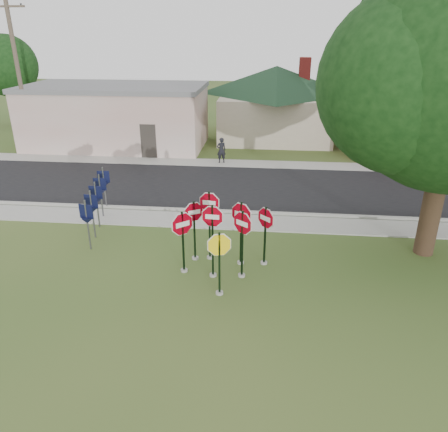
# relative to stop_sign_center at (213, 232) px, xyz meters

# --- Properties ---
(ground) EXTENTS (120.00, 120.00, 0.00)m
(ground) POSITION_rel_stop_sign_center_xyz_m (0.12, -1.02, -1.66)
(ground) COLOR #33531F
(ground) RESTS_ON ground
(sidewalk_near) EXTENTS (60.00, 1.60, 0.06)m
(sidewalk_near) POSITION_rel_stop_sign_center_xyz_m (0.12, 4.48, -1.63)
(sidewalk_near) COLOR #97968F
(sidewalk_near) RESTS_ON ground
(road) EXTENTS (60.00, 7.00, 0.04)m
(road) POSITION_rel_stop_sign_center_xyz_m (0.12, 8.98, -1.64)
(road) COLOR black
(road) RESTS_ON ground
(sidewalk_far) EXTENTS (60.00, 1.60, 0.06)m
(sidewalk_far) POSITION_rel_stop_sign_center_xyz_m (0.12, 13.28, -1.63)
(sidewalk_far) COLOR #97968F
(sidewalk_far) RESTS_ON ground
(curb) EXTENTS (60.00, 0.20, 0.14)m
(curb) POSITION_rel_stop_sign_center_xyz_m (0.12, 5.48, -1.59)
(curb) COLOR #97968F
(curb) RESTS_ON ground
(stop_sign_center) EXTENTS (0.98, 0.24, 2.69)m
(stop_sign_center) POSITION_rel_stop_sign_center_xyz_m (0.00, 0.00, 0.00)
(stop_sign_center) COLOR gray
(stop_sign_center) RESTS_ON ground
(stop_sign_yellow) EXTENTS (0.99, 0.29, 2.25)m
(stop_sign_yellow) POSITION_rel_stop_sign_center_xyz_m (0.34, -1.05, -0.31)
(stop_sign_yellow) COLOR gray
(stop_sign_yellow) RESTS_ON ground
(stop_sign_left) EXTENTS (0.84, 0.74, 2.34)m
(stop_sign_left) POSITION_rel_stop_sign_center_xyz_m (-1.03, 0.21, -0.23)
(stop_sign_left) COLOR gray
(stop_sign_left) RESTS_ON ground
(stop_sign_right) EXTENTS (0.84, 0.67, 2.51)m
(stop_sign_right) POSITION_rel_stop_sign_center_xyz_m (0.97, 0.08, -0.11)
(stop_sign_right) COLOR gray
(stop_sign_right) RESTS_ON ground
(stop_sign_back_right) EXTENTS (0.97, 0.59, 2.47)m
(stop_sign_back_right) POSITION_rel_stop_sign_center_xyz_m (0.87, 0.96, -0.13)
(stop_sign_back_right) COLOR gray
(stop_sign_back_right) RESTS_ON ground
(stop_sign_back_left) EXTENTS (0.99, 0.24, 2.69)m
(stop_sign_back_left) POSITION_rel_stop_sign_center_xyz_m (-0.26, 1.23, 0.00)
(stop_sign_back_left) COLOR gray
(stop_sign_back_left) RESTS_ON ground
(stop_sign_far_right) EXTENTS (0.74, 0.74, 2.29)m
(stop_sign_far_right) POSITION_rel_stop_sign_center_xyz_m (1.70, 1.02, -0.28)
(stop_sign_far_right) COLOR gray
(stop_sign_far_right) RESTS_ON ground
(stop_sign_far_left) EXTENTS (0.85, 0.51, 2.35)m
(stop_sign_far_left) POSITION_rel_stop_sign_center_xyz_m (-0.80, 1.12, -0.25)
(stop_sign_far_left) COLOR gray
(stop_sign_far_left) RESTS_ON ground
(route_sign_row) EXTENTS (1.43, 4.63, 2.00)m
(route_sign_row) POSITION_rel_stop_sign_center_xyz_m (-5.28, 3.48, -0.44)
(route_sign_row) COLOR #59595E
(route_sign_row) RESTS_ON ground
(building_stucco) EXTENTS (12.20, 6.20, 4.20)m
(building_stucco) POSITION_rel_stop_sign_center_xyz_m (-8.87, 16.98, 0.49)
(building_stucco) COLOR silver
(building_stucco) RESTS_ON ground
(building_house) EXTENTS (11.60, 11.60, 6.20)m
(building_house) POSITION_rel_stop_sign_center_xyz_m (2.13, 20.98, 1.99)
(building_house) COLOR #C2B19A
(building_house) RESTS_ON ground
(building_brick) EXTENTS (10.20, 6.20, 4.75)m
(building_brick) POSITION_rel_stop_sign_center_xyz_m (12.12, 17.48, 0.74)
(building_brick) COLOR maroon
(building_brick) RESTS_ON ground
(utility_pole_near) EXTENTS (2.20, 0.26, 9.50)m
(utility_pole_near) POSITION_rel_stop_sign_center_xyz_m (-13.88, 14.18, 3.31)
(utility_pole_near) COLOR #4C3D32
(utility_pole_near) RESTS_ON ground
(bg_tree_left) EXTENTS (4.90, 4.90, 7.35)m
(bg_tree_left) POSITION_rel_stop_sign_center_xyz_m (-19.88, 22.98, 3.22)
(bg_tree_left) COLOR #302215
(bg_tree_left) RESTS_ON ground
(pedestrian) EXTENTS (0.66, 0.55, 1.56)m
(pedestrian) POSITION_rel_stop_sign_center_xyz_m (-1.15, 13.34, -0.82)
(pedestrian) COLOR black
(pedestrian) RESTS_ON sidewalk_far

